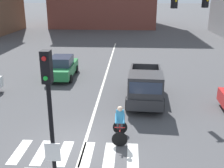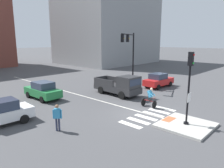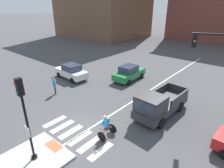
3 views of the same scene
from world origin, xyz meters
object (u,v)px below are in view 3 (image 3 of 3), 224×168
pickup_truck_charcoal_eastbound_mid (158,105)px  car_green_westbound_far (129,73)px  cyclist (106,126)px  signal_pole (25,114)px  pedestrian_at_curb_left (54,84)px  car_white_cross_left (71,71)px

pickup_truck_charcoal_eastbound_mid → car_green_westbound_far: bearing=142.4°
pickup_truck_charcoal_eastbound_mid → cyclist: (-1.27, -4.31, -0.11)m
signal_pole → pedestrian_at_curb_left: 8.36m
signal_pole → car_green_westbound_far: 13.29m
pickup_truck_charcoal_eastbound_mid → pedestrian_at_curb_left: bearing=-162.8°
car_green_westbound_far → cyclist: size_ratio=2.46×
cyclist → pedestrian_at_curb_left: cyclist is taller
pickup_truck_charcoal_eastbound_mid → pedestrian_at_curb_left: (-9.04, -2.80, 0.00)m
car_green_westbound_far → cyclist: 10.02m
pickup_truck_charcoal_eastbound_mid → pedestrian_at_curb_left: size_ratio=3.11×
car_white_cross_left → cyclist: 11.06m
cyclist → pedestrian_at_curb_left: size_ratio=1.01×
pickup_truck_charcoal_eastbound_mid → cyclist: 4.50m
signal_pole → cyclist: (1.72, 3.92, -2.06)m
car_white_cross_left → car_green_westbound_far: bearing=36.4°
signal_pole → pedestrian_at_curb_left: size_ratio=2.76×
car_white_cross_left → pickup_truck_charcoal_eastbound_mid: size_ratio=0.80×
car_green_westbound_far → car_white_cross_left: same height
signal_pole → pickup_truck_charcoal_eastbound_mid: (2.99, 8.23, -1.95)m
pedestrian_at_curb_left → car_green_westbound_far: bearing=67.1°
pickup_truck_charcoal_eastbound_mid → pedestrian_at_curb_left: pickup_truck_charcoal_eastbound_mid is taller
cyclist → pedestrian_at_curb_left: (-7.77, 1.51, 0.11)m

